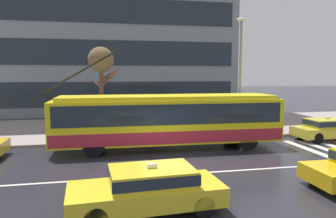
# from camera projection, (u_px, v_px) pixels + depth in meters

# --- Properties ---
(ground_plane) EXTENTS (160.00, 160.00, 0.00)m
(ground_plane) POSITION_uv_depth(u_px,v_px,m) (169.00, 166.00, 13.62)
(ground_plane) COLOR #24242B
(sidewalk_slab) EXTENTS (80.00, 10.00, 0.14)m
(sidewalk_slab) POSITION_uv_depth(u_px,v_px,m) (142.00, 127.00, 23.19)
(sidewalk_slab) COLOR gray
(sidewalk_slab) RESTS_ON ground_plane
(crosswalk_stripe_edge_near) EXTENTS (0.44, 4.40, 0.01)m
(crosswalk_stripe_edge_near) POSITION_uv_depth(u_px,v_px,m) (309.00, 149.00, 16.55)
(crosswalk_stripe_edge_near) COLOR beige
(crosswalk_stripe_edge_near) RESTS_ON ground_plane
(crosswalk_stripe_inner_a) EXTENTS (0.44, 4.40, 0.01)m
(crosswalk_stripe_inner_a) POSITION_uv_depth(u_px,v_px,m) (324.00, 149.00, 16.73)
(crosswalk_stripe_inner_a) COLOR beige
(crosswalk_stripe_inner_a) RESTS_ON ground_plane
(lane_centre_line) EXTENTS (72.00, 0.14, 0.01)m
(lane_centre_line) POSITION_uv_depth(u_px,v_px,m) (176.00, 174.00, 12.45)
(lane_centre_line) COLOR silver
(lane_centre_line) RESTS_ON ground_plane
(trolleybus) EXTENTS (12.57, 2.79, 5.27)m
(trolleybus) POSITION_uv_depth(u_px,v_px,m) (168.00, 119.00, 16.72)
(trolleybus) COLOR yellow
(trolleybus) RESTS_ON ground_plane
(taxi_oncoming_near) EXTENTS (4.52, 2.10, 1.39)m
(taxi_oncoming_near) POSITION_uv_depth(u_px,v_px,m) (148.00, 187.00, 9.12)
(taxi_oncoming_near) COLOR yellow
(taxi_oncoming_near) RESTS_ON ground_plane
(taxi_ahead_of_bus) EXTENTS (4.29, 1.91, 1.39)m
(taxi_ahead_of_bus) POSITION_uv_depth(u_px,v_px,m) (328.00, 128.00, 19.01)
(taxi_ahead_of_bus) COLOR gold
(taxi_ahead_of_bus) RESTS_ON ground_plane
(bus_shelter) EXTENTS (4.29, 1.65, 2.45)m
(bus_shelter) POSITION_uv_depth(u_px,v_px,m) (118.00, 106.00, 19.43)
(bus_shelter) COLOR gray
(bus_shelter) RESTS_ON sidewalk_slab
(pedestrian_at_shelter) EXTENTS (0.47, 0.47, 1.65)m
(pedestrian_at_shelter) POSITION_uv_depth(u_px,v_px,m) (167.00, 117.00, 20.79)
(pedestrian_at_shelter) COLOR #45404C
(pedestrian_at_shelter) RESTS_ON sidewalk_slab
(pedestrian_approaching_curb) EXTENTS (0.36, 0.36, 1.66)m
(pedestrian_approaching_curb) POSITION_uv_depth(u_px,v_px,m) (152.00, 119.00, 19.78)
(pedestrian_approaching_curb) COLOR navy
(pedestrian_approaching_curb) RESTS_ON sidewalk_slab
(street_lamp) EXTENTS (0.60, 0.32, 7.19)m
(street_lamp) POSITION_uv_depth(u_px,v_px,m) (240.00, 67.00, 19.38)
(street_lamp) COLOR gray
(street_lamp) RESTS_ON sidewalk_slab
(street_tree_bare) EXTENTS (2.00, 1.98, 5.50)m
(street_tree_bare) POSITION_uv_depth(u_px,v_px,m) (101.00, 63.00, 19.81)
(street_tree_bare) COLOR brown
(street_tree_bare) RESTS_ON sidewalk_slab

